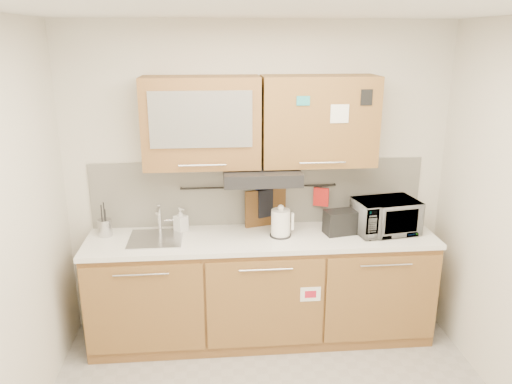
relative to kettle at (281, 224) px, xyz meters
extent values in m
plane|color=white|center=(-0.15, -1.18, 1.57)|extent=(3.20, 3.20, 0.00)
plane|color=silver|center=(-0.15, 0.32, 0.27)|extent=(3.20, 0.00, 3.20)
cube|color=brown|center=(-0.15, 0.02, -0.59)|extent=(2.80, 0.60, 0.88)
cube|color=black|center=(-0.15, 0.02, -0.98)|extent=(2.80, 0.54, 0.10)
cube|color=olive|center=(-1.08, -0.29, -0.56)|extent=(0.91, 0.02, 0.74)
cylinder|color=silver|center=(-1.08, -0.32, -0.25)|extent=(0.41, 0.01, 0.01)
cube|color=olive|center=(-0.15, -0.29, -0.56)|extent=(0.91, 0.02, 0.74)
cylinder|color=silver|center=(-0.15, -0.32, -0.25)|extent=(0.41, 0.01, 0.01)
cube|color=olive|center=(0.78, -0.29, -0.56)|extent=(0.91, 0.02, 0.74)
cylinder|color=silver|center=(0.78, -0.32, -0.25)|extent=(0.41, 0.01, 0.01)
cube|color=white|center=(-0.15, 0.01, -0.13)|extent=(2.82, 0.62, 0.04)
cube|color=silver|center=(-0.15, 0.31, 0.17)|extent=(2.80, 0.02, 0.56)
cube|color=brown|center=(-0.61, 0.14, 0.80)|extent=(0.90, 0.35, 0.70)
cube|color=silver|center=(-0.61, -0.04, 0.85)|extent=(0.76, 0.02, 0.42)
cube|color=olive|center=(0.31, 0.14, 0.80)|extent=(0.90, 0.35, 0.70)
cube|color=white|center=(0.43, -0.04, 0.88)|extent=(0.14, 0.00, 0.14)
cube|color=black|center=(-0.15, 0.07, 0.39)|extent=(0.60, 0.46, 0.10)
cube|color=silver|center=(-1.00, 0.02, -0.11)|extent=(0.42, 0.40, 0.03)
cylinder|color=silver|center=(-0.98, 0.18, 0.01)|extent=(0.03, 0.03, 0.24)
cylinder|color=silver|center=(-0.98, 0.10, 0.11)|extent=(0.02, 0.18, 0.02)
cylinder|color=black|center=(-0.15, 0.27, 0.23)|extent=(1.30, 0.02, 0.02)
cylinder|color=#B4B3B8|center=(-1.41, 0.13, -0.04)|extent=(0.14, 0.14, 0.14)
cylinder|color=black|center=(-1.43, 0.14, 0.02)|extent=(0.01, 0.01, 0.26)
cylinder|color=black|center=(-1.40, 0.12, 0.01)|extent=(0.01, 0.01, 0.23)
cylinder|color=black|center=(-1.41, 0.15, 0.03)|extent=(0.01, 0.01, 0.28)
cylinder|color=black|center=(-1.43, 0.11, 0.00)|extent=(0.01, 0.01, 0.20)
cylinder|color=white|center=(0.00, 0.00, 0.00)|extent=(0.16, 0.16, 0.22)
sphere|color=white|center=(0.00, 0.00, 0.14)|extent=(0.05, 0.05, 0.05)
cube|color=white|center=(0.09, 0.01, 0.01)|extent=(0.02, 0.03, 0.14)
cylinder|color=black|center=(0.00, 0.00, -0.10)|extent=(0.17, 0.17, 0.01)
cube|color=black|center=(0.50, 0.01, -0.01)|extent=(0.28, 0.20, 0.20)
cube|color=black|center=(0.45, 0.00, 0.08)|extent=(0.09, 0.13, 0.01)
cube|color=black|center=(0.54, 0.02, 0.08)|extent=(0.09, 0.13, 0.01)
imported|color=#999999|center=(0.87, 0.01, 0.03)|extent=(0.55, 0.42, 0.28)
imported|color=#999999|center=(-0.81, 0.17, -0.01)|extent=(0.13, 0.13, 0.20)
cube|color=brown|center=(-0.10, 0.25, -0.01)|extent=(0.36, 0.13, 0.45)
cube|color=navy|center=(-0.13, 0.25, 0.12)|extent=(0.11, 0.03, 0.19)
cube|color=black|center=(-0.10, 0.25, 0.09)|extent=(0.16, 0.10, 0.24)
cube|color=red|center=(0.38, 0.25, 0.13)|extent=(0.13, 0.07, 0.16)
camera|label=1|loc=(-0.53, -3.72, 1.43)|focal=35.00mm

